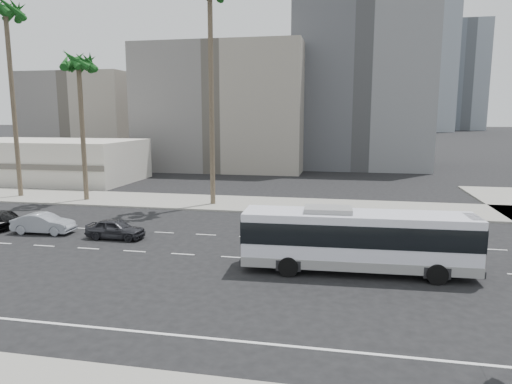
% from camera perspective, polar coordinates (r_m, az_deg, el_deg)
% --- Properties ---
extents(ground, '(700.00, 700.00, 0.00)m').
position_cam_1_polar(ground, '(26.24, -2.86, -8.12)').
color(ground, black).
rests_on(ground, ground).
extents(sidewalk_north, '(120.00, 7.00, 0.15)m').
position_cam_1_polar(sidewalk_north, '(40.99, 2.38, -1.60)').
color(sidewalk_north, gray).
rests_on(sidewalk_north, ground).
extents(commercial_low, '(22.00, 12.16, 5.00)m').
position_cam_1_polar(commercial_low, '(62.12, -24.49, 3.58)').
color(commercial_low, beige).
rests_on(commercial_low, ground).
extents(midrise_beige_west, '(24.00, 18.00, 18.00)m').
position_cam_1_polar(midrise_beige_west, '(71.61, -3.55, 10.28)').
color(midrise_beige_west, slate).
rests_on(midrise_beige_west, ground).
extents(midrise_gray_center, '(20.00, 20.00, 26.00)m').
position_cam_1_polar(midrise_gray_center, '(76.46, 12.89, 13.01)').
color(midrise_gray_center, '#56585C').
rests_on(midrise_gray_center, ground).
extents(midrise_beige_far, '(18.00, 16.00, 15.00)m').
position_cam_1_polar(midrise_beige_far, '(86.38, -19.78, 8.60)').
color(midrise_beige_far, slate).
rests_on(midrise_beige_far, ground).
extents(civic_tower, '(42.00, 42.00, 129.00)m').
position_cam_1_polar(civic_tower, '(276.13, 9.78, 15.71)').
color(civic_tower, beige).
rests_on(civic_tower, ground).
extents(highrise_right, '(26.00, 26.00, 70.00)m').
position_cam_1_polar(highrise_right, '(258.65, 20.46, 14.85)').
color(highrise_right, slate).
rests_on(highrise_right, ground).
extents(highrise_far, '(22.00, 22.00, 60.00)m').
position_cam_1_polar(highrise_far, '(292.20, 24.41, 12.93)').
color(highrise_far, slate).
rests_on(highrise_far, ground).
extents(city_bus, '(11.70, 3.06, 3.33)m').
position_cam_1_polar(city_bus, '(23.97, 12.46, -5.67)').
color(city_bus, silver).
rests_on(city_bus, ground).
extents(car_a, '(1.60, 3.86, 1.31)m').
position_cam_1_polar(car_a, '(31.31, -17.06, -4.39)').
color(car_a, '#27272C').
rests_on(car_a, ground).
extents(car_b, '(1.65, 4.21, 1.36)m').
position_cam_1_polar(car_b, '(34.49, -24.89, -3.55)').
color(car_b, '#8C919B').
rests_on(car_b, ground).
extents(palm_mid, '(4.44, 4.44, 13.73)m').
position_cam_1_polar(palm_mid, '(45.62, -21.18, 14.40)').
color(palm_mid, brown).
rests_on(palm_mid, ground).
extents(palm_far, '(5.50, 5.50, 18.88)m').
position_cam_1_polar(palm_far, '(51.09, -28.67, 18.75)').
color(palm_far, brown).
rests_on(palm_far, ground).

